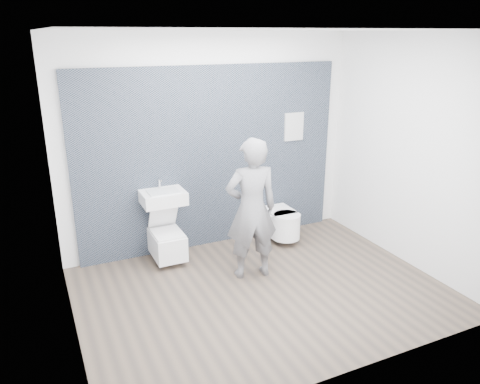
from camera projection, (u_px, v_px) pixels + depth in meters
name	position (u px, v px, depth m)	size (l,w,h in m)	color
ground	(262.00, 291.00, 5.30)	(4.00, 4.00, 0.00)	brown
room_shell	(265.00, 140.00, 4.74)	(4.00, 4.00, 4.00)	silver
tile_wall	(214.00, 241.00, 6.56)	(3.60, 0.06, 2.40)	black
washbasin	(163.00, 197.00, 5.79)	(0.53, 0.40, 0.40)	white
toilet_square	(167.00, 242.00, 5.92)	(0.38, 0.54, 0.69)	white
toilet_rounded	(282.00, 223.00, 6.52)	(0.39, 0.65, 0.35)	white
info_placard	(290.00, 228.00, 7.00)	(0.29, 0.03, 0.39)	white
visitor	(251.00, 209.00, 5.39)	(0.62, 0.40, 1.69)	slate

